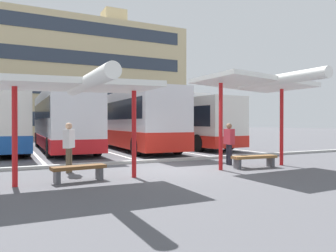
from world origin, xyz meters
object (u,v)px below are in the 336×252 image
waiting_shelter_1 (258,85)px  coach_bus_1 (62,121)px  coach_bus_2 (134,121)px  waiting_shelter_0 (81,87)px  coach_bus_3 (180,123)px  waiting_passenger_1 (69,144)px  waiting_passenger_0 (229,141)px  bench_1 (254,159)px  bench_0 (79,170)px

waiting_shelter_1 → coach_bus_1: bearing=114.8°
coach_bus_2 → waiting_shelter_0: size_ratio=2.41×
coach_bus_3 → waiting_shelter_0: bearing=-130.0°
coach_bus_1 → waiting_passenger_1: 9.27m
waiting_shelter_0 → waiting_shelter_1: bearing=0.9°
coach_bus_1 → waiting_shelter_0: coach_bus_1 is taller
coach_bus_1 → waiting_passenger_1: coach_bus_1 is taller
coach_bus_2 → waiting_passenger_0: coach_bus_2 is taller
coach_bus_1 → waiting_passenger_1: size_ratio=7.00×
waiting_shelter_1 → bench_1: (-0.00, 0.18, -2.72)m
waiting_shelter_1 → waiting_passenger_0: (-0.33, 1.26, -2.11)m
coach_bus_3 → waiting_passenger_0: size_ratio=6.49×
coach_bus_3 → bench_1: (-2.50, -10.30, -1.30)m
coach_bus_1 → waiting_passenger_0: bearing=-64.0°
waiting_shelter_0 → bench_0: (-0.00, 0.30, -2.32)m
bench_0 → waiting_passenger_1: 1.90m
waiting_shelter_0 → waiting_passenger_0: (6.05, 1.36, -1.71)m
bench_1 → bench_0: bearing=179.7°
coach_bus_3 → waiting_passenger_1: size_ratio=6.39×
waiting_shelter_1 → bench_0: bearing=178.2°
waiting_passenger_0 → bench_0: bearing=-170.1°
coach_bus_1 → waiting_passenger_0: coach_bus_1 is taller
coach_bus_2 → bench_0: (-5.26, -9.56, -1.44)m
coach_bus_2 → bench_1: size_ratio=6.01×
coach_bus_2 → waiting_shelter_1: coach_bus_2 is taller
bench_0 → waiting_shelter_0: bearing=-90.0°
waiting_shelter_1 → coach_bus_3: bearing=76.6°
waiting_shelter_1 → bench_1: bearing=90.0°
waiting_shelter_0 → waiting_passenger_1: 2.69m
coach_bus_3 → waiting_passenger_1: (-8.84, -8.47, -0.68)m
waiting_shelter_0 → waiting_shelter_1: waiting_shelter_1 is taller
coach_bus_1 → waiting_shelter_1: 12.36m
waiting_shelter_0 → coach_bus_1: bearing=83.8°
coach_bus_2 → waiting_shelter_0: (-5.26, -9.86, 0.88)m
waiting_shelter_1 → bench_1: 2.72m
bench_1 → coach_bus_1: bearing=115.2°
waiting_passenger_1 → coach_bus_3: bearing=43.8°
coach_bus_3 → waiting_passenger_1: 12.27m
coach_bus_1 → waiting_shelter_0: (-1.22, -11.26, 0.87)m
coach_bus_1 → waiting_shelter_1: (5.16, -11.16, 1.28)m
waiting_shelter_0 → bench_1: (6.38, 0.28, -2.31)m
coach_bus_2 → waiting_shelter_0: coach_bus_2 is taller
coach_bus_3 → waiting_shelter_1: coach_bus_3 is taller
bench_0 → bench_1: bearing=-0.3°
coach_bus_3 → bench_0: (-8.88, -10.27, -1.31)m
coach_bus_2 → bench_0: size_ratio=6.93×
waiting_passenger_1 → bench_0: bearing=-91.1°
bench_1 → waiting_passenger_1: waiting_passenger_1 is taller
bench_0 → coach_bus_2: bearing=61.2°
waiting_shelter_0 → waiting_shelter_1: (6.38, 0.10, 0.41)m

